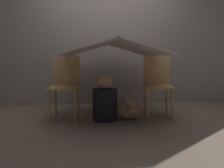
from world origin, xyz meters
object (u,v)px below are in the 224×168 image
(dog, at_px, (129,108))
(chair_right, at_px, (157,82))
(chair_left, at_px, (65,83))
(person_front, at_px, (105,101))

(dog, bearing_deg, chair_right, 21.47)
(chair_left, bearing_deg, chair_right, 4.96)
(person_front, relative_size, dog, 1.74)
(chair_left, relative_size, person_front, 1.41)
(chair_right, bearing_deg, person_front, -163.54)
(chair_left, xyz_separation_m, dog, (0.91, -0.18, -0.34))
(chair_left, bearing_deg, dog, -6.28)
(chair_right, height_order, dog, chair_right)
(chair_left, height_order, person_front, chair_left)
(person_front, bearing_deg, chair_left, 166.63)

